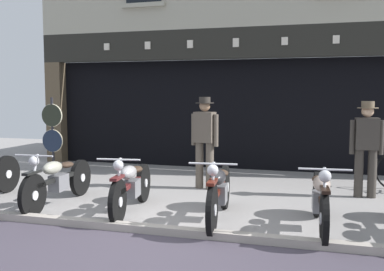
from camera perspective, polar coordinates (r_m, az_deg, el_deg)
ground at (r=5.03m, az=-8.25°, el=-16.18°), size 22.08×22.00×0.18m
shop_facade at (r=12.41m, az=7.27°, el=4.74°), size 10.38×4.42×6.08m
motorcycle_left at (r=7.58m, az=-16.64°, el=-5.37°), size 0.62×2.07×0.91m
motorcycle_center_left at (r=6.91m, az=-7.71°, el=-6.23°), size 0.62×1.96×0.91m
motorcycle_center at (r=6.39m, az=3.45°, el=-7.01°), size 0.62×2.09×0.93m
motorcycle_center_right at (r=6.22m, az=15.97°, el=-7.62°), size 0.62×1.99×0.92m
salesman_left at (r=8.45m, az=1.62°, el=-0.31°), size 0.55×0.34×1.74m
shopkeeper_center at (r=8.30m, az=21.24°, el=-1.05°), size 0.56×0.35×1.67m
tyre_sign_pole at (r=10.89m, az=-17.29°, el=0.79°), size 0.54×0.06×1.71m
advert_board_near at (r=10.65m, az=19.99°, el=3.60°), size 0.68×0.03×1.02m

